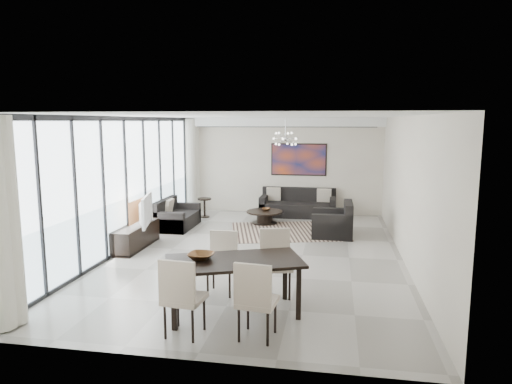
% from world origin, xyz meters
% --- Properties ---
extents(room_shell, '(6.00, 9.00, 2.90)m').
position_xyz_m(room_shell, '(0.46, 0.00, 1.45)').
color(room_shell, '#A8A39B').
rests_on(room_shell, ground).
extents(window_wall, '(0.37, 8.95, 2.90)m').
position_xyz_m(window_wall, '(-2.86, 0.00, 1.47)').
color(window_wall, silver).
rests_on(window_wall, floor).
extents(soffit, '(5.98, 0.40, 0.26)m').
position_xyz_m(soffit, '(0.00, 4.30, 2.77)').
color(soffit, white).
rests_on(soffit, room_shell).
extents(painting, '(1.68, 0.04, 0.98)m').
position_xyz_m(painting, '(0.50, 4.47, 1.65)').
color(painting, '#B64219').
rests_on(painting, room_shell).
extents(chandelier, '(0.66, 0.66, 0.71)m').
position_xyz_m(chandelier, '(0.30, 2.50, 2.35)').
color(chandelier, silver).
rests_on(chandelier, room_shell).
extents(rug, '(3.28, 2.80, 0.01)m').
position_xyz_m(rug, '(0.44, 2.05, 0.01)').
color(rug, black).
rests_on(rug, floor).
extents(coffee_table, '(1.00, 1.00, 0.35)m').
position_xyz_m(coffee_table, '(-0.29, 2.87, 0.20)').
color(coffee_table, black).
rests_on(coffee_table, floor).
extents(bowl_coffee, '(0.26, 0.26, 0.07)m').
position_xyz_m(bowl_coffee, '(-0.26, 2.92, 0.39)').
color(bowl_coffee, brown).
rests_on(bowl_coffee, coffee_table).
extents(sofa_main, '(2.22, 0.91, 0.81)m').
position_xyz_m(sofa_main, '(0.53, 4.07, 0.27)').
color(sofa_main, black).
rests_on(sofa_main, floor).
extents(loveseat, '(0.85, 1.51, 0.75)m').
position_xyz_m(loveseat, '(-2.54, 1.99, 0.26)').
color(loveseat, black).
rests_on(loveseat, floor).
extents(armchair, '(0.98, 1.03, 0.86)m').
position_xyz_m(armchair, '(1.59, 1.78, 0.29)').
color(armchair, black).
rests_on(armchair, floor).
extents(side_table, '(0.41, 0.41, 0.56)m').
position_xyz_m(side_table, '(-2.16, 3.40, 0.38)').
color(side_table, black).
rests_on(side_table, floor).
extents(tv_console, '(0.46, 1.65, 0.51)m').
position_xyz_m(tv_console, '(-2.76, -0.03, 0.26)').
color(tv_console, black).
rests_on(tv_console, floor).
extents(television, '(0.43, 1.16, 0.66)m').
position_xyz_m(television, '(-2.60, -0.01, 0.85)').
color(television, gray).
rests_on(television, tv_console).
extents(dining_table, '(2.17, 1.61, 0.81)m').
position_xyz_m(dining_table, '(0.17, -3.10, 0.73)').
color(dining_table, black).
rests_on(dining_table, floor).
extents(dining_chair_sw, '(0.54, 0.54, 1.07)m').
position_xyz_m(dining_chair_sw, '(-0.33, -3.97, 0.62)').
color(dining_chair_sw, beige).
rests_on(dining_chair_sw, floor).
extents(dining_chair_se, '(0.54, 0.54, 1.06)m').
position_xyz_m(dining_chair_se, '(0.62, -3.89, 0.61)').
color(dining_chair_se, beige).
rests_on(dining_chair_se, floor).
extents(dining_chair_nw, '(0.46, 0.46, 1.00)m').
position_xyz_m(dining_chair_nw, '(-0.21, -2.27, 0.58)').
color(dining_chair_nw, beige).
rests_on(dining_chair_nw, floor).
extents(dining_chair_ne, '(0.59, 0.59, 1.07)m').
position_xyz_m(dining_chair_ne, '(0.67, -2.23, 0.62)').
color(dining_chair_ne, beige).
rests_on(dining_chair_ne, floor).
extents(bowl_dining, '(0.41, 0.41, 0.09)m').
position_xyz_m(bowl_dining, '(-0.31, -3.15, 0.86)').
color(bowl_dining, brown).
rests_on(bowl_dining, dining_table).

